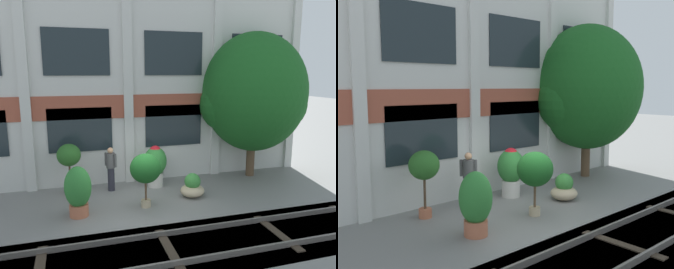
# 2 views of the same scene
# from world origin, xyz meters

# --- Properties ---
(ground_plane) EXTENTS (80.00, 80.00, 0.00)m
(ground_plane) POSITION_xyz_m (0.00, 0.00, 0.00)
(ground_plane) COLOR slate
(apartment_facade) EXTENTS (15.35, 0.64, 8.82)m
(apartment_facade) POSITION_xyz_m (-0.00, 2.93, 4.38)
(apartment_facade) COLOR silver
(apartment_facade) RESTS_ON ground
(rail_tracks) EXTENTS (22.99, 2.80, 0.43)m
(rail_tracks) POSITION_xyz_m (0.00, -2.84, -0.13)
(rail_tracks) COLOR #4C473F
(rail_tracks) RESTS_ON ground
(broadleaf_tree) EXTENTS (4.48, 4.26, 6.05)m
(broadleaf_tree) POSITION_xyz_m (5.15, 2.01, 3.48)
(broadleaf_tree) COLOR brown
(broadleaf_tree) RESTS_ON ground
(potted_plant_ribbed_drum) EXTENTS (0.83, 0.83, 1.60)m
(potted_plant_ribbed_drum) POSITION_xyz_m (-2.10, -0.12, 0.89)
(potted_plant_ribbed_drum) COLOR #B76647
(potted_plant_ribbed_drum) RESTS_ON ground
(potted_plant_glazed_jar) EXTENTS (0.89, 0.89, 1.63)m
(potted_plant_glazed_jar) POSITION_xyz_m (0.86, 1.83, 0.93)
(potted_plant_glazed_jar) COLOR beige
(potted_plant_glazed_jar) RESTS_ON ground
(potted_plant_tall_urn) EXTENTS (0.85, 0.85, 1.89)m
(potted_plant_tall_urn) POSITION_xyz_m (-2.34, 1.87, 1.41)
(potted_plant_tall_urn) COLOR #B76647
(potted_plant_tall_urn) RESTS_ON ground
(potted_plant_wide_bowl) EXTENTS (0.87, 0.87, 0.86)m
(potted_plant_wide_bowl) POSITION_xyz_m (1.88, 0.41, 0.35)
(potted_plant_wide_bowl) COLOR tan
(potted_plant_wide_bowl) RESTS_ON ground
(potted_plant_terracotta_small) EXTENTS (1.03, 1.03, 1.83)m
(potted_plant_terracotta_small) POSITION_xyz_m (0.06, -0.04, 1.31)
(potted_plant_terracotta_small) COLOR tan
(potted_plant_terracotta_small) RESTS_ON ground
(resident_by_doorway) EXTENTS (0.41, 0.39, 1.67)m
(resident_by_doorway) POSITION_xyz_m (-0.86, 1.84, 0.90)
(resident_by_doorway) COLOR #282833
(resident_by_doorway) RESTS_ON ground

